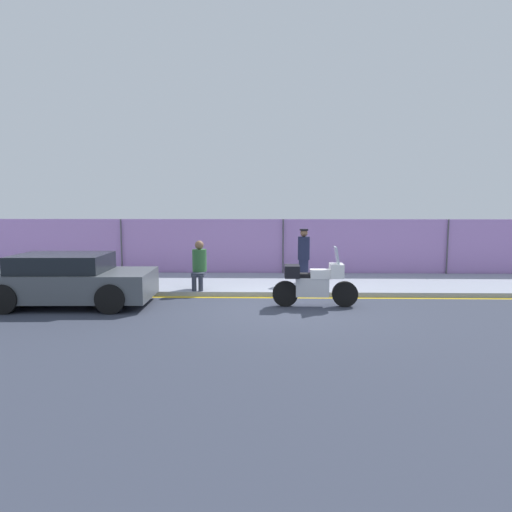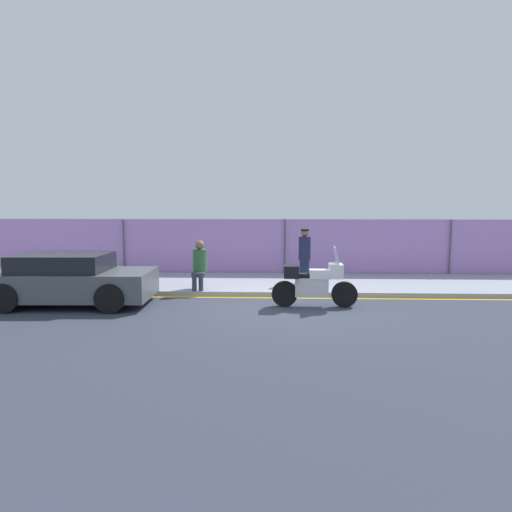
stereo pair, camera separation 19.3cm
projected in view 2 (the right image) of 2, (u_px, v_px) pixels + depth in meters
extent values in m
plane|color=#333847|center=(289.00, 309.00, 10.98)|extent=(120.00, 120.00, 0.00)
cube|color=#8E93A3|center=(286.00, 284.00, 14.05)|extent=(41.67, 3.49, 0.13)
cube|color=gold|center=(287.00, 298.00, 12.24)|extent=(41.67, 0.18, 0.01)
cube|color=#AD7FC6|center=(285.00, 248.00, 15.77)|extent=(39.59, 0.08, 1.99)
cylinder|color=#4C4C51|center=(124.00, 248.00, 15.89)|extent=(0.05, 0.05, 1.99)
cylinder|color=#4C4C51|center=(285.00, 248.00, 15.67)|extent=(0.05, 0.05, 1.99)
cylinder|color=#4C4C51|center=(450.00, 249.00, 15.45)|extent=(0.05, 0.05, 1.99)
cylinder|color=black|center=(344.00, 294.00, 11.12)|extent=(0.63, 0.15, 0.63)
cylinder|color=black|center=(285.00, 294.00, 11.19)|extent=(0.63, 0.15, 0.63)
cube|color=silver|center=(311.00, 287.00, 11.14)|extent=(0.81, 0.29, 0.47)
cube|color=white|center=(320.00, 274.00, 11.09)|extent=(0.52, 0.31, 0.22)
cube|color=black|center=(308.00, 275.00, 11.11)|extent=(0.60, 0.29, 0.10)
cube|color=white|center=(336.00, 271.00, 11.06)|extent=(0.33, 0.48, 0.34)
cube|color=silver|center=(336.00, 255.00, 11.02)|extent=(0.11, 0.42, 0.42)
cube|color=black|center=(291.00, 271.00, 11.12)|extent=(0.37, 0.51, 0.30)
cylinder|color=#191E38|center=(304.00, 271.00, 13.81)|extent=(0.30, 0.30, 0.70)
cylinder|color=#191E38|center=(305.00, 248.00, 13.73)|extent=(0.36, 0.36, 0.70)
sphere|color=brown|center=(305.00, 233.00, 13.68)|extent=(0.22, 0.22, 0.22)
cylinder|color=black|center=(305.00, 230.00, 13.67)|extent=(0.26, 0.26, 0.05)
cylinder|color=#2D3342|center=(194.00, 283.00, 12.50)|extent=(0.13, 0.13, 0.44)
cylinder|color=#2D3342|center=(201.00, 283.00, 12.49)|extent=(0.13, 0.13, 0.44)
cube|color=#2D3342|center=(199.00, 274.00, 12.69)|extent=(0.34, 0.44, 0.10)
cylinder|color=#2D6033|center=(200.00, 260.00, 12.86)|extent=(0.40, 0.40, 0.62)
sphere|color=brown|center=(200.00, 245.00, 12.81)|extent=(0.25, 0.25, 0.25)
cube|color=#4C5156|center=(72.00, 284.00, 11.33)|extent=(4.01, 1.92, 0.67)
cube|color=black|center=(63.00, 262.00, 11.27)|extent=(2.22, 1.65, 0.43)
cylinder|color=black|center=(131.00, 285.00, 12.19)|extent=(0.70, 0.24, 0.69)
cylinder|color=black|center=(110.00, 298.00, 10.49)|extent=(0.70, 0.24, 0.69)
cylinder|color=black|center=(40.00, 285.00, 12.21)|extent=(0.70, 0.24, 0.69)
cylinder|color=black|center=(4.00, 298.00, 10.52)|extent=(0.70, 0.24, 0.69)
cylinder|color=red|center=(107.00, 278.00, 13.02)|extent=(0.19, 0.19, 0.54)
sphere|color=red|center=(106.00, 267.00, 12.98)|extent=(0.17, 0.17, 0.17)
cylinder|color=red|center=(105.00, 278.00, 12.91)|extent=(0.06, 0.07, 0.06)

